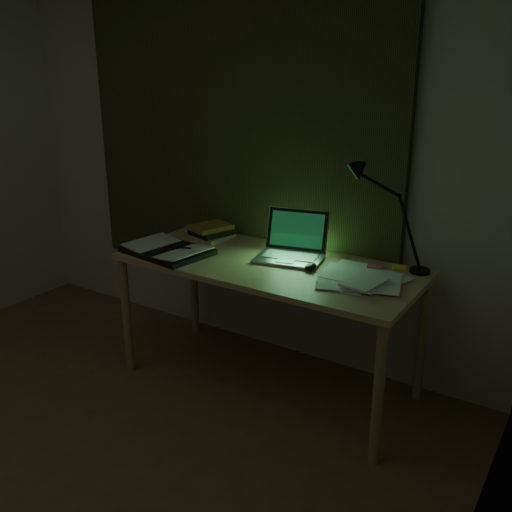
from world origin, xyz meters
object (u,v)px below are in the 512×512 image
at_px(desk, 268,325).
at_px(open_textbook, 167,250).
at_px(laptop, 289,238).
at_px(desk_lamp, 424,221).
at_px(loose_papers, 355,281).
at_px(book_stack, 212,231).

distance_m(desk, open_textbook, 0.71).
xyz_separation_m(laptop, desk_lamp, (0.66, 0.19, 0.15)).
xyz_separation_m(loose_papers, desk_lamp, (0.22, 0.31, 0.27)).
relative_size(desk, loose_papers, 4.35).
bearing_deg(desk, laptop, 50.81).
bearing_deg(open_textbook, desk, 24.46).
bearing_deg(desk_lamp, open_textbook, -172.06).
relative_size(loose_papers, desk_lamp, 0.68).
height_order(laptop, book_stack, laptop).
distance_m(book_stack, loose_papers, 1.06).
height_order(open_textbook, desk_lamp, desk_lamp).
relative_size(open_textbook, loose_papers, 1.25).
relative_size(desk, open_textbook, 3.49).
bearing_deg(desk, loose_papers, -2.18).
bearing_deg(open_textbook, laptop, 30.03).
bearing_deg(laptop, desk, -141.75).
xyz_separation_m(desk, laptop, (0.08, 0.09, 0.50)).
xyz_separation_m(open_textbook, book_stack, (0.05, 0.36, 0.03)).
bearing_deg(loose_papers, book_stack, 168.63).
height_order(open_textbook, loose_papers, open_textbook).
height_order(desk, loose_papers, loose_papers).
relative_size(open_textbook, desk_lamp, 0.85).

